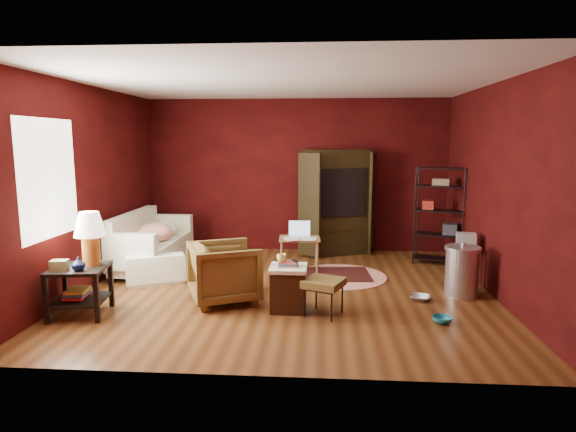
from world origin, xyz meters
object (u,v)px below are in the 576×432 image
object	(u,v)px
tv_armoire	(336,200)
wire_shelving	(440,211)
sofa	(151,243)
armchair	(224,269)
side_table	(85,254)
hamper	(288,287)
laptop_desk	(299,241)

from	to	relation	value
tv_armoire	wire_shelving	bearing A→B (deg)	-41.70
sofa	wire_shelving	world-z (taller)	wire_shelving
armchair	wire_shelving	xyz separation A→B (m)	(3.18, 2.13, 0.47)
wire_shelving	side_table	bearing A→B (deg)	-131.41
sofa	hamper	world-z (taller)	sofa
side_table	tv_armoire	distance (m)	4.52
hamper	laptop_desk	world-z (taller)	laptop_desk
sofa	side_table	bearing A→B (deg)	155.44
tv_armoire	wire_shelving	xyz separation A→B (m)	(1.70, -0.66, -0.10)
sofa	laptop_desk	distance (m)	2.38
sofa	hamper	bearing A→B (deg)	-150.45
side_table	armchair	bearing A→B (deg)	19.53
sofa	hamper	distance (m)	2.93
laptop_desk	wire_shelving	world-z (taller)	wire_shelving
armchair	side_table	bearing A→B (deg)	85.78
side_table	wire_shelving	world-z (taller)	wire_shelving
armchair	laptop_desk	bearing A→B (deg)	-54.12
hamper	wire_shelving	bearing A→B (deg)	45.61
sofa	laptop_desk	world-z (taller)	sofa
armchair	side_table	distance (m)	1.67
tv_armoire	wire_shelving	size ratio (longest dim) A/B	1.17
hamper	tv_armoire	xyz separation A→B (m)	(0.65, 3.05, 0.70)
armchair	laptop_desk	xyz separation A→B (m)	(0.89, 1.51, 0.07)
hamper	tv_armoire	bearing A→B (deg)	77.96
side_table	hamper	xyz separation A→B (m)	(2.38, 0.28, -0.45)
laptop_desk	tv_armoire	bearing A→B (deg)	61.66
hamper	wire_shelving	size ratio (longest dim) A/B	0.39
armchair	tv_armoire	bearing A→B (deg)	-51.84
sofa	wire_shelving	size ratio (longest dim) A/B	1.31
side_table	wire_shelving	distance (m)	5.44
wire_shelving	laptop_desk	bearing A→B (deg)	-145.86
side_table	hamper	bearing A→B (deg)	6.75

